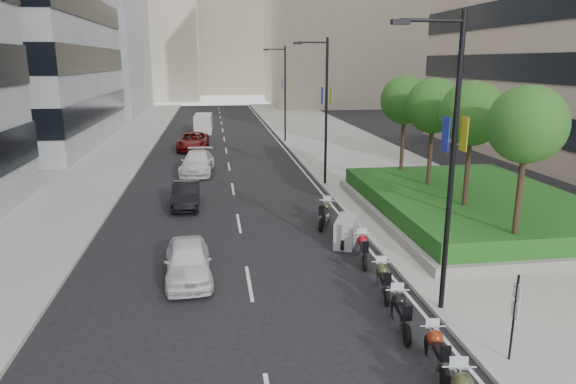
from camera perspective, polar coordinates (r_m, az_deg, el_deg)
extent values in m
plane|color=black|center=(15.15, 2.70, -15.92)|extent=(160.00, 160.00, 0.00)
cube|color=#9E9B93|center=(45.01, 6.72, 4.58)|extent=(10.00, 100.00, 0.15)
cube|color=#9E9B93|center=(44.51, -20.47, 3.66)|extent=(8.00, 100.00, 0.15)
cube|color=silver|center=(43.96, 0.00, 4.35)|extent=(0.12, 100.00, 0.01)
cube|color=silver|center=(43.52, -6.80, 4.15)|extent=(0.12, 100.00, 0.01)
cube|color=gray|center=(85.88, -24.00, 18.09)|extent=(22.00, 26.00, 30.00)
cube|color=#B7AD93|center=(96.59, 6.90, 20.41)|extent=(28.00, 24.00, 36.00)
cube|color=#B7AD93|center=(114.27, -16.95, 18.46)|extent=(26.00, 24.00, 34.00)
cube|color=#B7AD93|center=(133.40, -6.70, 19.14)|extent=(30.00, 24.00, 38.00)
cube|color=gray|center=(27.07, 19.74, -2.14)|extent=(10.00, 14.00, 0.40)
cube|color=#144716|center=(26.91, 19.84, -0.91)|extent=(9.40, 13.40, 0.80)
cylinder|color=#332319|center=(20.78, 24.20, -1.11)|extent=(0.22, 0.22, 4.00)
sphere|color=#1D571B|center=(20.27, 25.04, 6.82)|extent=(2.80, 2.80, 2.80)
cylinder|color=#332319|center=(24.14, 19.21, 1.37)|extent=(0.22, 0.22, 4.00)
sphere|color=#1D571B|center=(23.69, 19.79, 8.22)|extent=(2.80, 2.80, 2.80)
cylinder|color=#332319|center=(27.66, 15.45, 3.23)|extent=(0.22, 0.22, 4.00)
sphere|color=#1D571B|center=(27.28, 15.86, 9.22)|extent=(2.80, 2.80, 2.80)
cylinder|color=#332319|center=(31.30, 12.55, 4.65)|extent=(0.22, 0.22, 4.00)
sphere|color=#1D571B|center=(30.96, 12.84, 9.95)|extent=(2.80, 2.80, 2.80)
cylinder|color=black|center=(15.76, 17.73, 2.19)|extent=(0.16, 0.16, 9.00)
cylinder|color=black|center=(15.11, 15.76, 17.88)|extent=(1.80, 0.10, 0.10)
cube|color=black|center=(14.77, 12.39, 17.97)|extent=(0.50, 0.22, 0.14)
cube|color=gold|center=(15.71, 18.96, 6.13)|extent=(0.02, 0.45, 1.00)
cube|color=navy|center=(15.46, 17.10, 6.15)|extent=(0.02, 0.45, 1.00)
cylinder|color=black|center=(31.75, 4.27, 8.64)|extent=(0.16, 0.16, 9.00)
cylinder|color=black|center=(31.43, 2.74, 16.27)|extent=(1.80, 0.10, 0.10)
cube|color=black|center=(31.27, 1.06, 16.20)|extent=(0.50, 0.22, 0.14)
cube|color=gold|center=(31.72, 4.81, 10.62)|extent=(0.02, 0.45, 1.00)
cube|color=navy|center=(31.60, 3.80, 10.62)|extent=(0.02, 0.45, 1.00)
cylinder|color=black|center=(49.42, -0.32, 10.71)|extent=(0.16, 0.16, 9.00)
cylinder|color=black|center=(49.21, -1.40, 15.58)|extent=(1.80, 0.10, 0.10)
cube|color=black|center=(49.11, -2.49, 15.52)|extent=(0.50, 0.22, 0.14)
cube|color=gold|center=(49.40, 0.01, 11.98)|extent=(0.02, 0.45, 1.00)
cube|color=navy|center=(49.32, -0.65, 11.98)|extent=(0.02, 0.45, 1.00)
cylinder|color=black|center=(14.58, 23.77, -12.94)|extent=(0.06, 0.06, 2.50)
cube|color=silver|center=(14.24, 24.09, -10.07)|extent=(0.02, 0.32, 0.42)
cube|color=silver|center=(14.45, 23.89, -11.88)|extent=(0.02, 0.32, 0.42)
sphere|color=#32341D|center=(12.40, 18.79, -19.51)|extent=(0.49, 0.49, 0.49)
cylinder|color=silver|center=(12.50, 18.48, -17.97)|extent=(0.75, 0.17, 0.05)
cylinder|color=black|center=(13.59, 17.03, -19.13)|extent=(0.19, 0.57, 0.56)
cylinder|color=black|center=(14.76, 15.37, -16.12)|extent=(0.19, 0.57, 0.56)
cube|color=silver|center=(14.05, 16.26, -17.13)|extent=(0.38, 0.79, 0.38)
sphere|color=maroon|center=(14.13, 16.02, -15.33)|extent=(0.43, 0.43, 0.43)
cube|color=black|center=(13.69, 16.67, -16.68)|extent=(0.34, 0.70, 0.14)
cylinder|color=silver|center=(14.23, 15.80, -14.17)|extent=(0.66, 0.14, 0.04)
cylinder|color=black|center=(15.04, 13.08, -15.25)|extent=(0.19, 0.61, 0.60)
cylinder|color=black|center=(16.36, 11.74, -12.62)|extent=(0.19, 0.61, 0.60)
cube|color=silver|center=(15.58, 12.45, -13.43)|extent=(0.39, 0.85, 0.41)
sphere|color=black|center=(15.69, 12.25, -11.71)|extent=(0.46, 0.46, 0.46)
cube|color=black|center=(15.19, 12.78, -12.90)|extent=(0.36, 0.75, 0.15)
cylinder|color=silver|center=(15.83, 12.08, -10.61)|extent=(0.71, 0.14, 0.05)
cylinder|color=black|center=(17.05, 10.93, -11.46)|extent=(0.20, 0.59, 0.57)
cylinder|color=black|center=(18.38, 10.14, -9.46)|extent=(0.20, 0.59, 0.57)
cube|color=silver|center=(17.60, 10.57, -10.02)|extent=(0.40, 0.82, 0.39)
sphere|color=#32341D|center=(17.74, 10.46, -8.58)|extent=(0.44, 0.44, 0.44)
cube|color=black|center=(17.24, 10.77, -9.50)|extent=(0.37, 0.73, 0.15)
cylinder|color=silver|center=(17.89, 10.36, -7.66)|extent=(0.68, 0.16, 0.05)
cylinder|color=black|center=(19.57, 8.55, -7.84)|extent=(0.22, 0.60, 0.59)
cylinder|color=black|center=(20.99, 8.13, -6.27)|extent=(0.22, 0.60, 0.59)
cube|color=silver|center=(20.18, 8.36, -6.65)|extent=(0.43, 0.85, 0.40)
sphere|color=maroon|center=(20.34, 8.31, -5.38)|extent=(0.46, 0.46, 0.46)
cube|color=black|center=(19.80, 8.48, -6.12)|extent=(0.40, 0.75, 0.15)
cylinder|color=silver|center=(20.52, 8.26, -4.59)|extent=(0.70, 0.18, 0.05)
cylinder|color=black|center=(21.48, 6.16, -5.75)|extent=(0.32, 0.57, 0.57)
cylinder|color=black|center=(22.85, 6.70, -4.52)|extent=(0.32, 0.57, 0.57)
cube|color=gray|center=(22.06, 6.46, -4.35)|extent=(1.46, 2.08, 1.15)
cylinder|color=black|center=(23.68, 3.70, -3.68)|extent=(0.37, 0.64, 0.64)
cylinder|color=black|center=(25.23, 4.45, -2.55)|extent=(0.37, 0.64, 0.64)
cube|color=silver|center=(24.35, 4.07, -2.74)|extent=(0.63, 0.93, 0.43)
sphere|color=#33301C|center=(24.56, 4.24, -1.64)|extent=(0.50, 0.50, 0.50)
cube|color=black|center=(23.97, 3.94, -2.19)|extent=(0.57, 0.83, 0.17)
cylinder|color=silver|center=(24.76, 4.38, -0.96)|extent=(0.72, 0.35, 0.05)
imported|color=white|center=(18.87, -11.05, -7.55)|extent=(1.86, 4.12, 1.37)
imported|color=black|center=(28.12, -11.26, -0.30)|extent=(1.41, 4.01, 1.32)
imported|color=silver|center=(36.40, -10.04, 3.24)|extent=(2.52, 5.37, 1.52)
imported|color=#600C0B|center=(46.28, -10.49, 5.57)|extent=(2.85, 5.66, 1.54)
cube|color=silver|center=(57.60, -9.39, 7.52)|extent=(1.97, 4.74, 1.96)
cube|color=silver|center=(55.90, -9.40, 6.83)|extent=(1.82, 1.19, 1.03)
cylinder|color=black|center=(56.04, -10.16, 6.63)|extent=(0.23, 0.65, 0.65)
cylinder|color=black|center=(56.01, -8.62, 6.69)|extent=(0.23, 0.65, 0.65)
cylinder|color=black|center=(59.18, -10.08, 7.03)|extent=(0.23, 0.65, 0.65)
cylinder|color=black|center=(59.16, -8.62, 7.09)|extent=(0.23, 0.65, 0.65)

